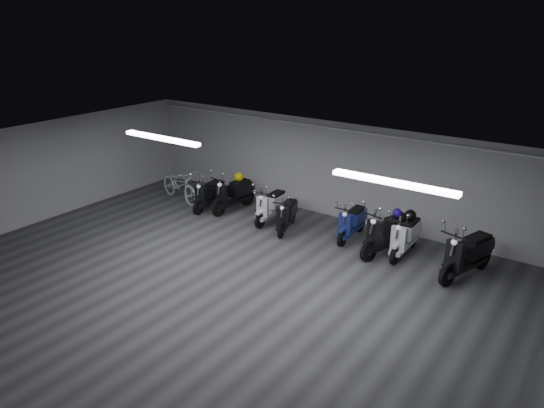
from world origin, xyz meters
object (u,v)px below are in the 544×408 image
Objects in this scene: scooter_6 at (406,230)px; scooter_2 at (271,200)px; scooter_3 at (287,210)px; scooter_0 at (208,189)px; bicycle at (179,181)px; helmet_0 at (397,213)px; scooter_4 at (352,217)px; scooter_1 at (233,189)px; helmet_2 at (239,177)px; scooter_8 at (468,247)px; helmet_1 at (410,215)px; scooter_5 at (389,226)px.

scooter_2 is at bearing -179.05° from scooter_6.
scooter_2 is 1.06× the size of scooter_3.
scooter_0 is 6.06m from scooter_6.
bicycle is 7.04m from helmet_0.
scooter_1 is at bearing -179.16° from scooter_4.
helmet_2 is at bearing 177.15° from scooter_6.
scooter_8 is (6.92, -0.22, 0.05)m from scooter_1.
scooter_8 is 8.85m from bicycle.
scooter_1 reaches higher than scooter_3.
scooter_8 is 7.18× the size of helmet_2.
helmet_0 is at bearing -4.76° from scooter_4.
scooter_6 is 5.35m from helmet_2.
scooter_6 is at bearing -173.01° from scooter_8.
scooter_1 is 0.40m from helmet_2.
helmet_1 is (6.04, 0.64, 0.34)m from scooter_0.
scooter_2 is 5.50m from scooter_8.
scooter_2 is at bearing -177.06° from helmet_0.
bicycle is (-1.25, 0.02, 0.00)m from scooter_0.
helmet_1 is (1.50, 0.12, 0.35)m from scooter_4.
scooter_2 is 5.91× the size of helmet_1.
bicycle reaches higher than scooter_4.
scooter_4 is at bearing -178.09° from scooter_5.
scooter_2 is 0.77m from scooter_3.
scooter_2 is 0.87× the size of bicycle.
bicycle reaches higher than helmet_2.
scooter_8 is at bearing -16.45° from scooter_3.
scooter_1 reaches higher than helmet_0.
scooter_3 reaches higher than helmet_2.
scooter_0 is at bearing -160.41° from scooter_5.
scooter_1 is at bearing 17.99° from scooter_0.
bicycle is at bearing -164.08° from helmet_2.
helmet_0 is at bearing 165.86° from scooter_6.
bicycle is (-3.36, -0.25, -0.00)m from scooter_2.
scooter_8 is at bearing -74.72° from bicycle.
scooter_6 reaches higher than scooter_4.
bicycle is at bearing -165.88° from scooter_1.
scooter_3 is at bearing -23.80° from scooter_2.
scooter_2 is at bearing -176.25° from scooter_4.
scooter_5 reaches higher than helmet_0.
scooter_0 is 1.25m from bicycle.
helmet_1 is at bearing -6.44° from scooter_3.
scooter_5 reaches higher than scooter_0.
scooter_3 is at bearing -173.93° from scooter_6.
helmet_2 is (-6.89, 0.48, 0.25)m from scooter_8.
scooter_5 is 1.02× the size of bicycle.
helmet_0 is (-0.28, 0.07, 0.37)m from scooter_6.
scooter_1 is 3.86m from scooter_4.
scooter_5 is (1.14, -0.32, 0.12)m from scooter_4.
scooter_0 is at bearing -173.93° from helmet_1.
scooter_6 reaches higher than scooter_0.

